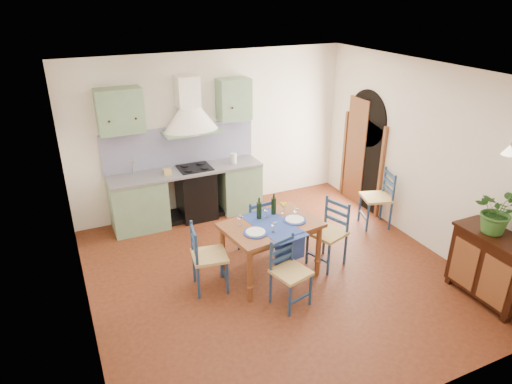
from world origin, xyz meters
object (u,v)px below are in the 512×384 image
chair_near (289,272)px  potted_plant (496,210)px  dining_table (271,230)px  sideboard (492,265)px

chair_near → potted_plant: potted_plant is taller
dining_table → chair_near: 0.71m
dining_table → potted_plant: size_ratio=2.32×
chair_near → potted_plant: 2.66m
dining_table → potted_plant: potted_plant is taller
dining_table → chair_near: size_ratio=1.54×
dining_table → potted_plant: bearing=-33.6°
dining_table → potted_plant: (2.32, -1.54, 0.51)m
chair_near → sideboard: bearing=-22.7°
potted_plant → sideboard: bearing=-88.2°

